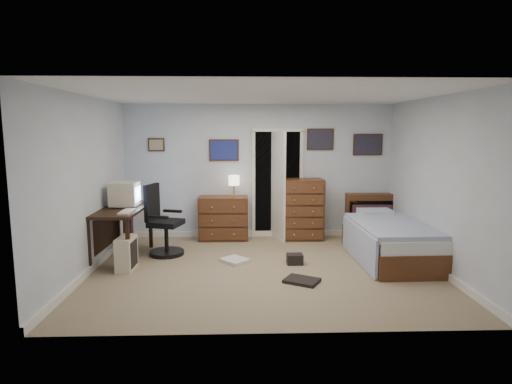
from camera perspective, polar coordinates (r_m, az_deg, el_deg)
floor at (r=6.36m, az=1.07°, el=-10.34°), size 5.00×4.00×0.02m
computer_desk at (r=7.05m, az=-18.21°, el=-3.57°), size 0.69×1.42×0.81m
crt_monitor at (r=7.09m, az=-17.09°, el=-0.27°), size 0.43×0.40×0.39m
keyboard at (r=6.60m, az=-16.83°, el=-2.51°), size 0.17×0.44×0.03m
pc_tower at (r=6.54m, az=-16.89°, el=-7.85°), size 0.24×0.46×0.49m
office_chair at (r=7.13m, az=-12.37°, el=-4.67°), size 0.69×0.69×1.16m
media_stack at (r=7.85m, az=-16.67°, el=-4.34°), size 0.15×0.15×0.71m
low_dresser at (r=7.97m, az=-4.36°, el=-3.48°), size 0.91×0.46×0.80m
table_lamp at (r=7.85m, az=-2.96°, el=1.46°), size 0.20×0.20×0.39m
doorway at (r=8.38m, az=2.68°, el=1.27°), size 0.96×1.12×2.05m
tall_dresser at (r=7.98m, az=6.14°, el=-2.30°), size 0.78×0.47×1.13m
headboard_bookcase at (r=8.40m, az=15.01°, el=-2.86°), size 0.93×0.26×0.83m
bed at (r=7.04m, az=17.35°, el=-6.15°), size 1.12×2.03×0.66m
wall_posters at (r=8.05m, az=4.46°, el=6.29°), size 4.38×0.04×0.60m
floor_clutter at (r=6.38m, az=2.63°, el=-9.77°), size 1.43×1.41×0.15m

